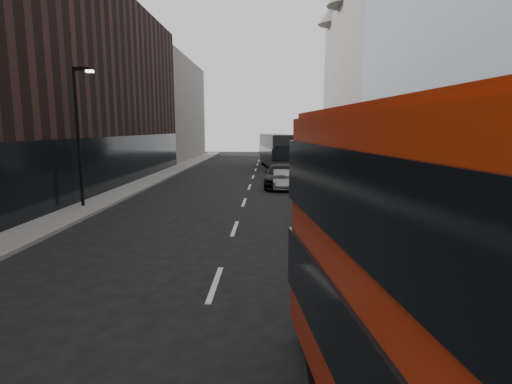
# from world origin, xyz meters

# --- Properties ---
(sidewalk_right) EXTENTS (3.00, 80.00, 0.15)m
(sidewalk_right) POSITION_xyz_m (7.50, 25.00, 0.07)
(sidewalk_right) COLOR slate
(sidewalk_right) RESTS_ON ground
(sidewalk_left) EXTENTS (2.00, 80.00, 0.15)m
(sidewalk_left) POSITION_xyz_m (-8.00, 25.00, 0.07)
(sidewalk_left) COLOR slate
(sidewalk_left) RESTS_ON ground
(building_modern_block) EXTENTS (5.03, 22.00, 20.00)m
(building_modern_block) POSITION_xyz_m (11.47, 21.00, 9.90)
(building_modern_block) COLOR #9FA4AA
(building_modern_block) RESTS_ON ground
(building_victorian) EXTENTS (6.50, 24.00, 21.00)m
(building_victorian) POSITION_xyz_m (11.38, 44.00, 9.66)
(building_victorian) COLOR slate
(building_victorian) RESTS_ON ground
(building_left_mid) EXTENTS (5.00, 24.00, 14.00)m
(building_left_mid) POSITION_xyz_m (-11.50, 30.00, 7.00)
(building_left_mid) COLOR black
(building_left_mid) RESTS_ON ground
(building_left_far) EXTENTS (5.00, 20.00, 13.00)m
(building_left_far) POSITION_xyz_m (-11.50, 52.00, 6.50)
(building_left_far) COLOR slate
(building_left_far) RESTS_ON ground
(street_lamp) EXTENTS (1.06, 0.22, 7.00)m
(street_lamp) POSITION_xyz_m (-8.22, 18.00, 4.18)
(street_lamp) COLOR black
(street_lamp) RESTS_ON sidewalk_left
(grey_bus) EXTENTS (4.03, 11.16, 3.54)m
(grey_bus) POSITION_xyz_m (2.17, 40.10, 1.90)
(grey_bus) COLOR black
(grey_bus) RESTS_ON ground
(car_a) EXTENTS (1.63, 3.72, 1.25)m
(car_a) POSITION_xyz_m (3.72, 16.06, 0.62)
(car_a) COLOR black
(car_a) RESTS_ON ground
(car_b) EXTENTS (1.48, 4.04, 1.32)m
(car_b) POSITION_xyz_m (2.40, 25.27, 0.66)
(car_b) COLOR gray
(car_b) RESTS_ON ground
(car_c) EXTENTS (2.43, 5.55, 1.59)m
(car_c) POSITION_xyz_m (2.22, 26.17, 0.79)
(car_c) COLOR black
(car_c) RESTS_ON ground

